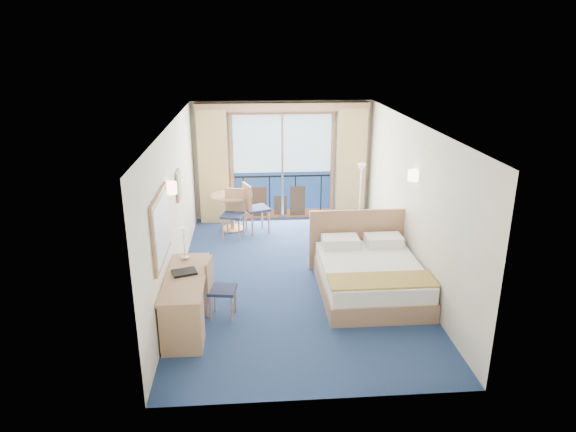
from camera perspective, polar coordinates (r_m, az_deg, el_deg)
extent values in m
plane|color=navy|center=(9.11, 0.76, -6.81)|extent=(6.50, 6.50, 0.00)
cube|color=white|center=(11.74, -0.64, 6.16)|extent=(4.00, 0.02, 2.70)
cube|color=white|center=(5.61, 3.85, -8.90)|extent=(4.00, 0.02, 2.70)
cube|color=white|center=(8.66, -12.56, 0.96)|extent=(0.02, 6.50, 2.70)
cube|color=white|center=(9.01, 13.65, 1.57)|extent=(0.02, 6.50, 2.70)
cube|color=white|center=(8.29, 0.85, 10.29)|extent=(4.00, 6.50, 0.02)
cube|color=navy|center=(11.91, -0.62, 2.41)|extent=(2.20, 0.02, 1.08)
cube|color=#ACCAE2|center=(11.62, -0.64, 8.09)|extent=(2.20, 0.02, 1.32)
cube|color=brown|center=(12.05, -0.61, 0.31)|extent=(2.20, 0.02, 0.20)
cube|color=black|center=(11.78, -0.62, 4.45)|extent=(2.20, 0.02, 0.04)
cube|color=tan|center=(11.50, -0.65, 11.50)|extent=(2.36, 0.03, 0.12)
cube|color=tan|center=(11.71, -6.27, 5.26)|extent=(0.06, 0.03, 2.40)
cube|color=tan|center=(11.86, 4.95, 5.47)|extent=(0.06, 0.03, 2.40)
cube|color=silver|center=(11.73, -0.62, 5.39)|extent=(0.05, 0.02, 2.40)
cube|color=#3C2B1B|center=(11.97, 1.06, 1.70)|extent=(0.35, 0.02, 0.70)
cube|color=#3C2B1B|center=(11.92, -3.25, 1.60)|extent=(0.35, 0.02, 0.70)
cube|color=#3C2B1B|center=(11.97, -0.85, 1.20)|extent=(0.30, 0.02, 0.45)
cube|color=black|center=(11.88, -4.95, 2.25)|extent=(0.02, 0.01, 0.90)
cube|color=black|center=(11.89, -2.06, 2.32)|extent=(0.03, 0.01, 0.90)
cube|color=black|center=(11.93, 0.83, 2.39)|extent=(0.03, 0.01, 0.90)
cube|color=black|center=(11.99, 3.68, 2.45)|extent=(0.02, 0.01, 0.90)
cube|color=tan|center=(11.58, -8.29, 5.39)|extent=(0.65, 0.22, 2.55)
cube|color=tan|center=(11.78, 7.00, 5.68)|extent=(0.65, 0.22, 2.55)
cube|color=tan|center=(11.37, -0.61, 12.03)|extent=(3.80, 0.25, 0.18)
cube|color=tan|center=(7.19, -13.94, -1.23)|extent=(0.04, 1.25, 0.95)
cube|color=silver|center=(7.19, -13.76, -1.23)|extent=(0.01, 1.12, 0.82)
cube|color=tan|center=(9.02, -12.08, 3.37)|extent=(0.03, 0.42, 0.52)
cube|color=gray|center=(9.01, -11.95, 3.37)|extent=(0.01, 0.34, 0.44)
cylinder|color=#FFDCB2|center=(7.94, -12.88, 3.06)|extent=(0.18, 0.18, 0.18)
cylinder|color=#FFDCB2|center=(8.71, 13.76, 4.40)|extent=(0.18, 0.18, 0.18)
cube|color=tan|center=(8.58, 9.10, -7.65)|extent=(1.61, 2.02, 0.30)
cube|color=white|center=(8.46, 9.20, -5.97)|extent=(1.55, 1.96, 0.25)
cube|color=tan|center=(7.83, 10.35, -7.05)|extent=(1.59, 0.55, 0.03)
cube|color=white|center=(8.95, 5.83, -2.87)|extent=(0.63, 0.40, 0.18)
cube|color=white|center=(9.12, 10.58, -2.70)|extent=(0.63, 0.40, 0.18)
cube|color=tan|center=(9.36, 7.77, -2.55)|extent=(1.76, 0.06, 1.11)
cube|color=tan|center=(10.10, 10.28, -2.62)|extent=(0.45, 0.43, 0.59)
cube|color=white|center=(10.02, 10.27, -0.76)|extent=(0.20, 0.17, 0.08)
imported|color=#4C515C|center=(10.67, 8.33, -1.22)|extent=(0.83, 0.84, 0.63)
cylinder|color=silver|center=(11.46, 7.87, -1.34)|extent=(0.20, 0.20, 0.03)
cylinder|color=silver|center=(11.24, 8.02, 1.91)|extent=(0.02, 0.02, 1.39)
cone|color=beige|center=(11.06, 8.19, 5.34)|extent=(0.18, 0.18, 0.17)
cube|color=tan|center=(7.50, -11.35, -6.73)|extent=(0.57, 1.67, 0.04)
cube|color=tan|center=(7.18, -11.66, -11.53)|extent=(0.54, 0.50, 0.74)
cylinder|color=tan|center=(7.89, -12.86, -8.64)|extent=(0.05, 0.05, 0.74)
cylinder|color=tan|center=(7.83, -9.12, -8.62)|extent=(0.05, 0.05, 0.74)
cylinder|color=tan|center=(8.40, -12.33, -6.83)|extent=(0.05, 0.05, 0.74)
cylinder|color=tan|center=(8.34, -8.83, -6.79)|extent=(0.05, 0.05, 0.74)
cube|color=#212B4E|center=(7.78, -7.30, -8.14)|extent=(0.45, 0.45, 0.05)
cube|color=tan|center=(7.71, -8.75, -6.46)|extent=(0.09, 0.39, 0.47)
cylinder|color=tan|center=(7.72, -6.27, -10.25)|extent=(0.03, 0.03, 0.42)
cylinder|color=tan|center=(8.00, -5.88, -9.14)|extent=(0.03, 0.03, 0.42)
cylinder|color=tan|center=(7.78, -8.62, -10.12)|extent=(0.03, 0.03, 0.42)
cylinder|color=tan|center=(8.05, -8.14, -9.02)|extent=(0.03, 0.03, 0.42)
cube|color=black|center=(7.58, -11.45, -6.13)|extent=(0.40, 0.35, 0.03)
cylinder|color=silver|center=(8.03, -11.38, -4.50)|extent=(0.13, 0.13, 0.02)
cylinder|color=silver|center=(7.95, -11.48, -3.13)|extent=(0.02, 0.02, 0.44)
cone|color=beige|center=(7.87, -11.58, -1.65)|extent=(0.12, 0.12, 0.11)
cylinder|color=tan|center=(11.13, -6.30, 2.27)|extent=(0.89, 0.89, 0.04)
cylinder|color=tan|center=(11.25, -6.22, 0.37)|extent=(0.09, 0.09, 0.78)
cylinder|color=tan|center=(11.37, -6.16, -1.41)|extent=(0.49, 0.49, 0.03)
cube|color=#212B4E|center=(11.05, -3.45, 0.83)|extent=(0.60, 0.60, 0.06)
cube|color=tan|center=(10.88, -4.57, 2.12)|extent=(0.21, 0.45, 0.56)
cylinder|color=tan|center=(11.04, -2.15, -0.66)|extent=(0.04, 0.04, 0.50)
cylinder|color=tan|center=(11.37, -2.89, -0.08)|extent=(0.04, 0.04, 0.50)
cylinder|color=tan|center=(10.91, -3.98, -0.94)|extent=(0.04, 0.04, 0.50)
cylinder|color=tan|center=(11.24, -4.68, -0.34)|extent=(0.04, 0.04, 0.50)
cube|color=#212B4E|center=(10.78, -6.16, 0.08)|extent=(0.53, 0.53, 0.05)
cube|color=tan|center=(10.89, -5.90, 1.77)|extent=(0.43, 0.15, 0.52)
cylinder|color=tan|center=(10.76, -7.27, -1.44)|extent=(0.04, 0.04, 0.47)
cylinder|color=tan|center=(10.66, -5.47, -1.57)|extent=(0.04, 0.04, 0.47)
cylinder|color=tan|center=(11.07, -6.73, -0.81)|extent=(0.04, 0.04, 0.47)
cylinder|color=tan|center=(10.98, -4.97, -0.93)|extent=(0.04, 0.04, 0.47)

